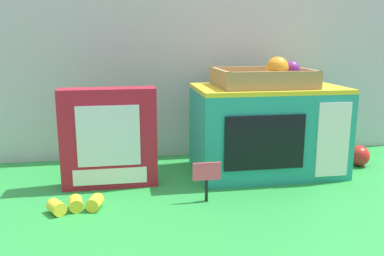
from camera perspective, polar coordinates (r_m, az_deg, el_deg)
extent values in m
plane|color=green|center=(1.19, 1.05, -7.02)|extent=(1.70, 1.70, 0.00)
cube|color=#B7BABF|center=(1.39, -0.96, 9.39)|extent=(1.61, 0.03, 0.65)
cube|color=teal|center=(1.25, 10.31, -0.46)|extent=(0.43, 0.26, 0.25)
cube|color=yellow|center=(1.23, 10.54, 5.47)|extent=(0.43, 0.26, 0.01)
cube|color=black|center=(1.11, 10.11, -2.04)|extent=(0.22, 0.01, 0.15)
cube|color=white|center=(1.19, 19.05, -1.56)|extent=(0.09, 0.01, 0.21)
cube|color=#A37F51|center=(1.22, 9.75, 6.37)|extent=(0.27, 0.21, 0.03)
cube|color=#A37F51|center=(1.12, 11.51, 7.10)|extent=(0.27, 0.01, 0.02)
cube|color=#A37F51|center=(1.31, 8.32, 7.95)|extent=(0.27, 0.01, 0.02)
cube|color=#A37F51|center=(1.18, 3.87, 7.57)|extent=(0.01, 0.21, 0.02)
cube|color=#A37F51|center=(1.26, 15.32, 7.48)|extent=(0.01, 0.21, 0.02)
sphere|color=orange|center=(1.16, 11.78, 8.19)|extent=(0.06, 0.06, 0.06)
sphere|color=#72287F|center=(1.21, 13.67, 7.94)|extent=(0.05, 0.05, 0.05)
cube|color=#B2192D|center=(1.12, -11.46, -1.36)|extent=(0.25, 0.07, 0.27)
cube|color=silver|center=(1.09, -11.54, -1.10)|extent=(0.16, 0.00, 0.16)
cube|color=white|center=(1.12, -11.29, -6.60)|extent=(0.19, 0.00, 0.04)
cylinder|color=black|center=(1.03, 2.02, -8.66)|extent=(0.01, 0.01, 0.06)
cube|color=#F44C6B|center=(1.01, 2.07, -6.05)|extent=(0.07, 0.00, 0.05)
cylinder|color=yellow|center=(1.01, -13.35, -10.07)|extent=(0.04, 0.05, 0.03)
cylinder|color=yellow|center=(1.02, -15.86, -10.08)|extent=(0.04, 0.05, 0.03)
cylinder|color=yellow|center=(1.01, -18.33, -10.43)|extent=(0.05, 0.06, 0.03)
sphere|color=red|center=(1.40, 22.22, -3.60)|extent=(0.07, 0.07, 0.07)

